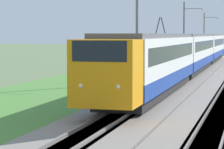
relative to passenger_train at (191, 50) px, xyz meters
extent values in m
cube|color=gray|center=(2.61, 0.00, -2.28)|extent=(240.00, 4.40, 0.30)
cube|color=#4C4238|center=(2.61, 0.00, -2.28)|extent=(240.00, 1.57, 0.30)
cube|color=gray|center=(2.61, 0.53, -2.06)|extent=(240.00, 0.07, 0.15)
cube|color=gray|center=(2.61, -0.53, -2.06)|extent=(240.00, 0.07, 0.15)
cube|color=#4C8438|center=(2.61, 6.28, -2.37)|extent=(240.00, 11.14, 0.12)
cube|color=orange|center=(-31.32, 0.00, -0.01)|extent=(2.18, 2.77, 2.83)
cube|color=black|center=(-31.64, 0.00, 0.94)|extent=(1.57, 2.31, 0.85)
sphere|color=#F2EAC6|center=(-32.35, 0.79, -0.49)|extent=(0.20, 0.20, 0.20)
sphere|color=#F2EAC6|center=(-32.35, -0.79, -0.49)|extent=(0.20, 0.20, 0.20)
cube|color=navy|center=(-20.80, 0.00, -1.03)|extent=(18.85, 2.88, 0.79)
cube|color=silver|center=(-20.80, 0.00, 0.38)|extent=(18.85, 2.88, 2.04)
cube|color=black|center=(-20.80, 0.00, 0.55)|extent=(17.34, 2.90, 0.86)
cube|color=#515156|center=(-20.80, 0.00, 1.53)|extent=(18.85, 2.65, 0.25)
cube|color=black|center=(-20.80, 0.00, -1.71)|extent=(17.91, 2.45, 0.55)
cylinder|color=black|center=(-28.43, 0.53, -1.55)|extent=(0.86, 0.12, 0.86)
cylinder|color=black|center=(-28.43, -0.53, -1.55)|extent=(0.86, 0.12, 0.86)
cube|color=navy|center=(-0.27, 0.00, -1.03)|extent=(21.03, 2.88, 0.79)
cube|color=silver|center=(-0.27, 0.00, 0.38)|extent=(21.03, 2.88, 2.04)
cube|color=black|center=(-0.27, 0.00, 0.55)|extent=(19.34, 2.90, 0.86)
cube|color=#515156|center=(-0.27, 0.00, 1.53)|extent=(21.03, 2.65, 0.25)
cube|color=black|center=(-0.27, 0.00, -1.71)|extent=(19.97, 2.45, 0.55)
cube|color=navy|center=(21.36, 0.00, -1.03)|extent=(21.03, 2.88, 0.79)
cube|color=silver|center=(21.36, 0.00, 0.38)|extent=(21.03, 2.88, 2.04)
cube|color=black|center=(21.36, 0.00, 0.55)|extent=(19.34, 2.90, 0.86)
cube|color=#515156|center=(21.36, 0.00, 1.53)|extent=(21.03, 2.65, 0.25)
cube|color=black|center=(21.36, 0.00, -1.71)|extent=(19.97, 2.45, 0.55)
cylinder|color=black|center=(-17.98, 0.17, 2.20)|extent=(0.06, 0.33, 1.08)
cylinder|color=black|center=(-17.98, -0.17, 2.20)|extent=(0.06, 0.33, 1.08)
cube|color=black|center=(-28.43, 0.00, -2.43)|extent=(0.10, 0.10, 0.00)
cylinder|color=slate|center=(-11.32, 3.06, 1.86)|extent=(0.22, 0.22, 8.58)
cylinder|color=slate|center=(17.90, 3.06, 1.73)|extent=(0.22, 0.22, 8.33)
cylinder|color=slate|center=(17.90, 1.86, 5.00)|extent=(0.08, 2.40, 0.08)
cylinder|color=#B2ADA8|center=(17.90, 0.66, 4.80)|extent=(0.10, 0.10, 0.30)
cylinder|color=slate|center=(47.11, 3.06, 1.59)|extent=(0.22, 0.22, 8.05)
cylinder|color=slate|center=(47.11, 1.86, 4.72)|extent=(0.08, 2.40, 0.08)
cylinder|color=#B2ADA8|center=(47.11, 0.66, 4.52)|extent=(0.10, 0.10, 0.30)
camera|label=1|loc=(-52.91, -6.04, 1.62)|focal=85.00mm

